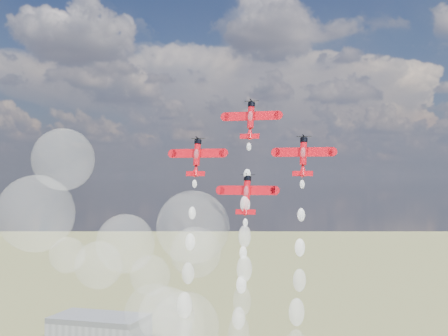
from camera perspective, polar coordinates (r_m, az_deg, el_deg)
name	(u,v)px	position (r m, az deg, el deg)	size (l,w,h in m)	color
hangar	(99,328)	(354.51, -11.32, -14.11)	(50.00, 28.00, 13.00)	gray
plane_lead	(251,119)	(146.51, 2.46, 4.49)	(12.94, 4.55, 9.14)	red
plane_left	(197,156)	(147.89, -2.49, 1.06)	(12.94, 4.55, 9.14)	red
plane_right	(303,155)	(141.51, 7.26, 1.15)	(12.94, 4.55, 9.14)	red
plane_slot	(247,194)	(142.36, 2.09, -2.37)	(12.94, 4.55, 9.14)	red
smoke_trail_lead	(239,319)	(140.27, 1.40, -13.65)	(5.46, 13.17, 50.56)	white
drifted_smoke_cloud	(120,245)	(162.88, -9.45, -6.97)	(63.26, 38.70, 59.67)	white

